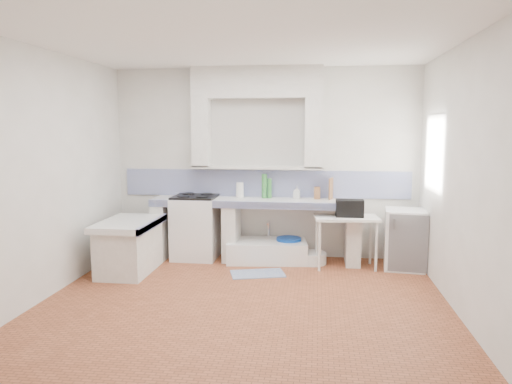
# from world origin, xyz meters

# --- Properties ---
(floor) EXTENTS (4.50, 4.50, 0.00)m
(floor) POSITION_xyz_m (0.00, 0.00, 0.00)
(floor) COLOR #9E5232
(floor) RESTS_ON ground
(ceiling) EXTENTS (4.50, 4.50, 0.00)m
(ceiling) POSITION_xyz_m (0.00, 0.00, 2.80)
(ceiling) COLOR white
(ceiling) RESTS_ON ground
(wall_back) EXTENTS (4.50, 0.00, 4.50)m
(wall_back) POSITION_xyz_m (0.00, 2.00, 1.40)
(wall_back) COLOR white
(wall_back) RESTS_ON ground
(wall_front) EXTENTS (4.50, 0.00, 4.50)m
(wall_front) POSITION_xyz_m (0.00, -2.00, 1.40)
(wall_front) COLOR white
(wall_front) RESTS_ON ground
(wall_left) EXTENTS (0.00, 4.50, 4.50)m
(wall_left) POSITION_xyz_m (-2.25, 0.00, 1.40)
(wall_left) COLOR white
(wall_left) RESTS_ON ground
(wall_right) EXTENTS (0.00, 4.50, 4.50)m
(wall_right) POSITION_xyz_m (2.25, 0.00, 1.40)
(wall_right) COLOR white
(wall_right) RESTS_ON ground
(alcove_mass) EXTENTS (1.90, 0.25, 0.45)m
(alcove_mass) POSITION_xyz_m (-0.10, 1.88, 2.58)
(alcove_mass) COLOR white
(alcove_mass) RESTS_ON ground
(window_frame) EXTENTS (0.35, 0.86, 1.06)m
(window_frame) POSITION_xyz_m (2.42, 1.20, 1.60)
(window_frame) COLOR #321B10
(window_frame) RESTS_ON ground
(lace_valance) EXTENTS (0.01, 0.84, 0.24)m
(lace_valance) POSITION_xyz_m (2.28, 1.20, 1.98)
(lace_valance) COLOR white
(lace_valance) RESTS_ON ground
(counter_slab) EXTENTS (3.00, 0.60, 0.08)m
(counter_slab) POSITION_xyz_m (-0.10, 1.70, 0.86)
(counter_slab) COLOR white
(counter_slab) RESTS_ON ground
(counter_lip) EXTENTS (3.00, 0.04, 0.10)m
(counter_lip) POSITION_xyz_m (-0.10, 1.42, 0.86)
(counter_lip) COLOR navy
(counter_lip) RESTS_ON ground
(counter_pier_left) EXTENTS (0.20, 0.55, 0.82)m
(counter_pier_left) POSITION_xyz_m (-1.50, 1.70, 0.41)
(counter_pier_left) COLOR white
(counter_pier_left) RESTS_ON ground
(counter_pier_mid) EXTENTS (0.20, 0.55, 0.82)m
(counter_pier_mid) POSITION_xyz_m (-0.45, 1.70, 0.41)
(counter_pier_mid) COLOR white
(counter_pier_mid) RESTS_ON ground
(counter_pier_right) EXTENTS (0.20, 0.55, 0.82)m
(counter_pier_right) POSITION_xyz_m (1.30, 1.70, 0.41)
(counter_pier_right) COLOR white
(counter_pier_right) RESTS_ON ground
(peninsula_top) EXTENTS (0.70, 1.10, 0.08)m
(peninsula_top) POSITION_xyz_m (-1.70, 0.90, 0.66)
(peninsula_top) COLOR white
(peninsula_top) RESTS_ON ground
(peninsula_base) EXTENTS (0.60, 1.00, 0.62)m
(peninsula_base) POSITION_xyz_m (-1.70, 0.90, 0.31)
(peninsula_base) COLOR white
(peninsula_base) RESTS_ON ground
(peninsula_lip) EXTENTS (0.04, 1.10, 0.10)m
(peninsula_lip) POSITION_xyz_m (-1.37, 0.90, 0.66)
(peninsula_lip) COLOR navy
(peninsula_lip) RESTS_ON ground
(backsplash) EXTENTS (4.27, 0.03, 0.40)m
(backsplash) POSITION_xyz_m (0.00, 1.99, 1.10)
(backsplash) COLOR navy
(backsplash) RESTS_ON ground
(stove) EXTENTS (0.65, 0.62, 0.91)m
(stove) POSITION_xyz_m (-0.99, 1.71, 0.45)
(stove) COLOR white
(stove) RESTS_ON ground
(sink) EXTENTS (1.19, 0.73, 0.27)m
(sink) POSITION_xyz_m (0.08, 1.67, 0.14)
(sink) COLOR white
(sink) RESTS_ON ground
(side_table) EXTENTS (0.90, 0.56, 0.04)m
(side_table) POSITION_xyz_m (1.19, 1.48, 0.36)
(side_table) COLOR white
(side_table) RESTS_ON ground
(fridge) EXTENTS (0.59, 0.59, 0.82)m
(fridge) POSITION_xyz_m (1.99, 1.54, 0.41)
(fridge) COLOR white
(fridge) RESTS_ON ground
(bucket_red) EXTENTS (0.38, 0.38, 0.28)m
(bucket_red) POSITION_xyz_m (-0.22, 1.73, 0.14)
(bucket_red) COLOR #D54415
(bucket_red) RESTS_ON ground
(bucket_orange) EXTENTS (0.40, 0.40, 0.29)m
(bucket_orange) POSITION_xyz_m (0.22, 1.64, 0.15)
(bucket_orange) COLOR orange
(bucket_orange) RESTS_ON ground
(bucket_blue) EXTENTS (0.37, 0.37, 0.34)m
(bucket_blue) POSITION_xyz_m (0.39, 1.71, 0.17)
(bucket_blue) COLOR #0B3EA9
(bucket_blue) RESTS_ON ground
(basin_white) EXTENTS (0.43, 0.43, 0.16)m
(basin_white) POSITION_xyz_m (0.73, 1.62, 0.08)
(basin_white) COLOR white
(basin_white) RESTS_ON ground
(water_bottle_a) EXTENTS (0.08, 0.08, 0.27)m
(water_bottle_a) POSITION_xyz_m (0.08, 1.85, 0.14)
(water_bottle_a) COLOR silver
(water_bottle_a) RESTS_ON ground
(water_bottle_b) EXTENTS (0.08, 0.08, 0.28)m
(water_bottle_b) POSITION_xyz_m (0.10, 1.85, 0.14)
(water_bottle_b) COLOR silver
(water_bottle_b) RESTS_ON ground
(black_bag) EXTENTS (0.38, 0.21, 0.24)m
(black_bag) POSITION_xyz_m (1.23, 1.47, 0.84)
(black_bag) COLOR black
(black_bag) RESTS_ON side_table
(green_bottle_a) EXTENTS (0.10, 0.10, 0.36)m
(green_bottle_a) POSITION_xyz_m (0.01, 1.85, 1.08)
(green_bottle_a) COLOR #337E38
(green_bottle_a) RESTS_ON counter_slab
(green_bottle_b) EXTENTS (0.08, 0.08, 0.29)m
(green_bottle_b) POSITION_xyz_m (0.09, 1.85, 1.05)
(green_bottle_b) COLOR #337E38
(green_bottle_b) RESTS_ON counter_slab
(knife_block) EXTENTS (0.09, 0.07, 0.18)m
(knife_block) POSITION_xyz_m (0.79, 1.84, 0.99)
(knife_block) COLOR #98653C
(knife_block) RESTS_ON counter_slab
(cutting_board) EXTENTS (0.07, 0.22, 0.31)m
(cutting_board) POSITION_xyz_m (0.98, 1.85, 1.05)
(cutting_board) COLOR #98653C
(cutting_board) RESTS_ON counter_slab
(paper_towel) EXTENTS (0.14, 0.14, 0.22)m
(paper_towel) POSITION_xyz_m (-0.35, 1.85, 1.01)
(paper_towel) COLOR white
(paper_towel) RESTS_ON counter_slab
(soap_bottle) EXTENTS (0.10, 0.10, 0.19)m
(soap_bottle) POSITION_xyz_m (0.49, 1.85, 0.99)
(soap_bottle) COLOR white
(soap_bottle) RESTS_ON counter_slab
(rug) EXTENTS (0.78, 0.57, 0.01)m
(rug) POSITION_xyz_m (0.02, 1.01, 0.01)
(rug) COLOR #32498C
(rug) RESTS_ON ground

